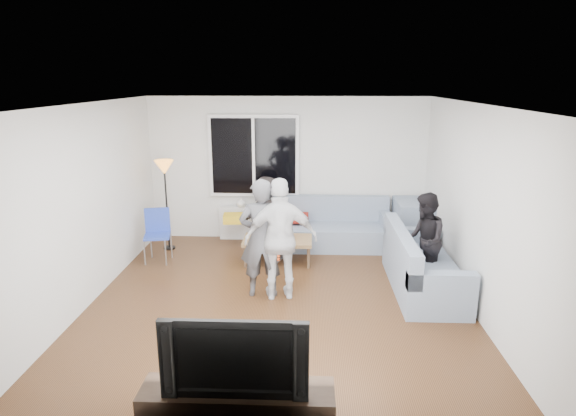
{
  "coord_description": "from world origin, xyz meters",
  "views": [
    {
      "loc": [
        0.37,
        -5.95,
        2.9
      ],
      "look_at": [
        0.1,
        0.6,
        1.15
      ],
      "focal_mm": 30.35,
      "sensor_mm": 36.0,
      "label": 1
    }
  ],
  "objects_px": {
    "spectator_back": "(267,212)",
    "spectator_right": "(424,241)",
    "tv_console": "(238,412)",
    "sofa_back_section": "(325,224)",
    "player_right": "(281,239)",
    "floor_lamp": "(167,206)",
    "television": "(236,352)",
    "coffee_table": "(278,250)",
    "side_chair": "(157,236)",
    "sofa_right_section": "(424,261)",
    "player_left": "(262,238)"
  },
  "relations": [
    {
      "from": "coffee_table",
      "to": "spectator_right",
      "type": "relative_size",
      "value": 0.8
    },
    {
      "from": "sofa_back_section",
      "to": "coffee_table",
      "type": "xyz_separation_m",
      "value": [
        -0.79,
        -0.79,
        -0.22
      ]
    },
    {
      "from": "spectator_right",
      "to": "television",
      "type": "bearing_deg",
      "value": -29.83
    },
    {
      "from": "spectator_right",
      "to": "tv_console",
      "type": "xyz_separation_m",
      "value": [
        -2.21,
        -3.12,
        -0.47
      ]
    },
    {
      "from": "sofa_back_section",
      "to": "sofa_right_section",
      "type": "bearing_deg",
      "value": -52.69
    },
    {
      "from": "floor_lamp",
      "to": "spectator_right",
      "type": "xyz_separation_m",
      "value": [
        4.07,
        -1.43,
        -0.09
      ]
    },
    {
      "from": "spectator_right",
      "to": "coffee_table",
      "type": "bearing_deg",
      "value": -106.59
    },
    {
      "from": "sofa_back_section",
      "to": "player_right",
      "type": "height_order",
      "value": "player_right"
    },
    {
      "from": "floor_lamp",
      "to": "player_right",
      "type": "height_order",
      "value": "player_right"
    },
    {
      "from": "coffee_table",
      "to": "spectator_back",
      "type": "distance_m",
      "value": 0.96
    },
    {
      "from": "side_chair",
      "to": "floor_lamp",
      "type": "distance_m",
      "value": 0.71
    },
    {
      "from": "side_chair",
      "to": "player_left",
      "type": "xyz_separation_m",
      "value": [
        1.81,
        -1.18,
        0.39
      ]
    },
    {
      "from": "coffee_table",
      "to": "television",
      "type": "xyz_separation_m",
      "value": [
        -0.09,
        -3.98,
        0.58
      ]
    },
    {
      "from": "spectator_right",
      "to": "floor_lamp",
      "type": "bearing_deg",
      "value": -103.82
    },
    {
      "from": "player_right",
      "to": "spectator_back",
      "type": "distance_m",
      "value": 2.16
    },
    {
      "from": "player_right",
      "to": "spectator_right",
      "type": "relative_size",
      "value": 1.21
    },
    {
      "from": "sofa_right_section",
      "to": "side_chair",
      "type": "relative_size",
      "value": 2.33
    },
    {
      "from": "sofa_back_section",
      "to": "tv_console",
      "type": "bearing_deg",
      "value": -100.44
    },
    {
      "from": "spectator_right",
      "to": "side_chair",
      "type": "bearing_deg",
      "value": -95.73
    },
    {
      "from": "spectator_right",
      "to": "tv_console",
      "type": "relative_size",
      "value": 0.86
    },
    {
      "from": "player_left",
      "to": "tv_console",
      "type": "bearing_deg",
      "value": 86.47
    },
    {
      "from": "player_left",
      "to": "spectator_right",
      "type": "distance_m",
      "value": 2.3
    },
    {
      "from": "player_left",
      "to": "spectator_back",
      "type": "distance_m",
      "value": 2.06
    },
    {
      "from": "sofa_back_section",
      "to": "television",
      "type": "xyz_separation_m",
      "value": [
        -0.88,
        -4.77,
        0.35
      ]
    },
    {
      "from": "floor_lamp",
      "to": "television",
      "type": "bearing_deg",
      "value": -67.74
    },
    {
      "from": "player_right",
      "to": "television",
      "type": "bearing_deg",
      "value": 77.11
    },
    {
      "from": "sofa_right_section",
      "to": "spectator_right",
      "type": "height_order",
      "value": "spectator_right"
    },
    {
      "from": "coffee_table",
      "to": "tv_console",
      "type": "bearing_deg",
      "value": -91.25
    },
    {
      "from": "tv_console",
      "to": "sofa_right_section",
      "type": "bearing_deg",
      "value": 53.84
    },
    {
      "from": "sofa_right_section",
      "to": "side_chair",
      "type": "height_order",
      "value": "side_chair"
    },
    {
      "from": "sofa_right_section",
      "to": "spectator_right",
      "type": "distance_m",
      "value": 0.28
    },
    {
      "from": "sofa_right_section",
      "to": "player_right",
      "type": "height_order",
      "value": "player_right"
    },
    {
      "from": "sofa_right_section",
      "to": "tv_console",
      "type": "bearing_deg",
      "value": 143.84
    },
    {
      "from": "sofa_back_section",
      "to": "tv_console",
      "type": "height_order",
      "value": "sofa_back_section"
    },
    {
      "from": "coffee_table",
      "to": "side_chair",
      "type": "xyz_separation_m",
      "value": [
        -1.95,
        -0.05,
        0.23
      ]
    },
    {
      "from": "sofa_back_section",
      "to": "television",
      "type": "height_order",
      "value": "television"
    },
    {
      "from": "floor_lamp",
      "to": "spectator_right",
      "type": "height_order",
      "value": "floor_lamp"
    },
    {
      "from": "sofa_right_section",
      "to": "coffee_table",
      "type": "bearing_deg",
      "value": 65.74
    },
    {
      "from": "player_right",
      "to": "coffee_table",
      "type": "bearing_deg",
      "value": -92.66
    },
    {
      "from": "spectator_back",
      "to": "tv_console",
      "type": "height_order",
      "value": "spectator_back"
    },
    {
      "from": "coffee_table",
      "to": "floor_lamp",
      "type": "bearing_deg",
      "value": 163.83
    },
    {
      "from": "player_right",
      "to": "spectator_back",
      "type": "bearing_deg",
      "value": -88.28
    },
    {
      "from": "spectator_back",
      "to": "tv_console",
      "type": "xyz_separation_m",
      "value": [
        0.16,
        -4.8,
        -0.4
      ]
    },
    {
      "from": "television",
      "to": "player_left",
      "type": "bearing_deg",
      "value": 91.11
    },
    {
      "from": "sofa_back_section",
      "to": "player_left",
      "type": "relative_size",
      "value": 1.4
    },
    {
      "from": "floor_lamp",
      "to": "tv_console",
      "type": "xyz_separation_m",
      "value": [
        1.86,
        -4.54,
        -0.56
      ]
    },
    {
      "from": "spectator_back",
      "to": "spectator_right",
      "type": "bearing_deg",
      "value": -18.62
    },
    {
      "from": "player_left",
      "to": "spectator_back",
      "type": "xyz_separation_m",
      "value": [
        -0.11,
        2.05,
        -0.19
      ]
    },
    {
      "from": "sofa_back_section",
      "to": "television",
      "type": "bearing_deg",
      "value": -100.44
    },
    {
      "from": "player_right",
      "to": "spectator_right",
      "type": "height_order",
      "value": "player_right"
    }
  ]
}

